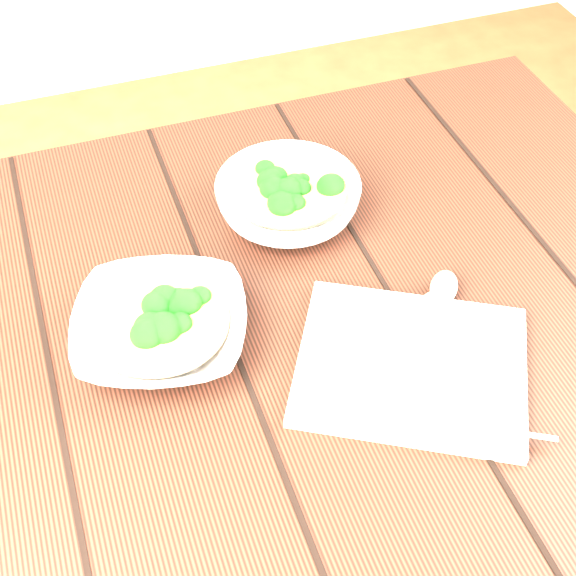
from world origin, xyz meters
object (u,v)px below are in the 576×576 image
(table, at_px, (244,379))
(soup_bowl_back, at_px, (288,199))
(trivet, at_px, (198,294))
(napkin, at_px, (411,365))
(soup_bowl_front, at_px, (161,328))

(table, distance_m, soup_bowl_back, 0.24)
(trivet, bearing_deg, soup_bowl_back, 35.19)
(trivet, height_order, napkin, trivet)
(table, distance_m, soup_bowl_front, 0.17)
(trivet, relative_size, napkin, 0.46)
(table, xyz_separation_m, napkin, (0.15, -0.14, 0.13))
(soup_bowl_back, height_order, trivet, soup_bowl_back)
(trivet, bearing_deg, table, -44.06)
(soup_bowl_front, distance_m, soup_bowl_back, 0.25)
(soup_bowl_back, distance_m, trivet, 0.18)
(soup_bowl_front, bearing_deg, soup_bowl_back, 36.92)
(napkin, bearing_deg, soup_bowl_front, -177.07)
(trivet, bearing_deg, soup_bowl_front, -138.67)
(table, bearing_deg, napkin, -41.25)
(trivet, bearing_deg, napkin, -41.85)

